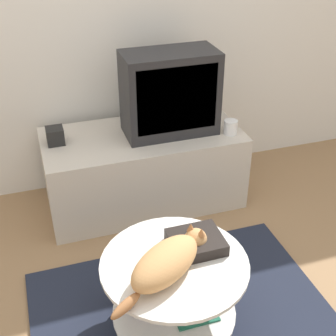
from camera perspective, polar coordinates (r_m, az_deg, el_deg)
name	(u,v)px	position (r m, az deg, el deg)	size (l,w,h in m)	color
ground_plane	(189,331)	(2.41, 2.58, -19.22)	(12.00, 12.00, 0.00)	#93704C
rug	(189,329)	(2.40, 2.59, -19.07)	(1.47, 1.24, 0.02)	#1E2333
tv_stand	(143,168)	(3.09, -3.04, -0.04)	(1.26, 0.60, 0.51)	beige
tv	(170,93)	(2.89, 0.24, 9.10)	(0.57, 0.29, 0.52)	#232326
speaker	(55,136)	(2.91, -13.59, 3.83)	(0.10, 0.10, 0.10)	black
mug	(231,127)	(2.97, 7.64, 4.96)	(0.09, 0.09, 0.09)	white
coffee_table	(173,288)	(2.21, 0.58, -14.38)	(0.66, 0.66, 0.42)	#B2B2B7
dvd_box	(196,242)	(2.15, 3.44, -9.01)	(0.24, 0.21, 0.06)	black
cat	(168,261)	(2.00, -0.03, -11.30)	(0.52, 0.38, 0.15)	tan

